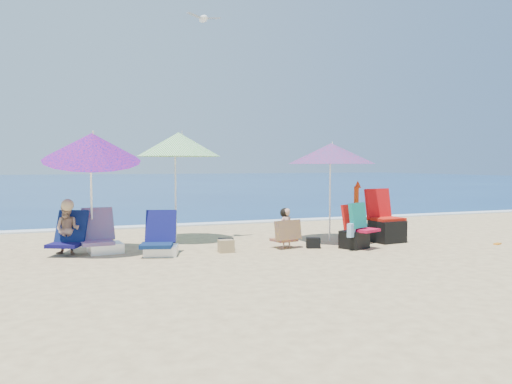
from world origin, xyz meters
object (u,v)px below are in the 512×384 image
object	(u,v)px
furled_umbrella	(356,210)
camp_chair_right	(355,232)
umbrella_striped	(179,145)
chair_navy	(160,243)
camp_chair_left	(386,226)
chair_rainbow	(102,241)
person_center	(286,229)
umbrella_blue	(92,147)
person_left	(68,229)
seagull	(203,19)
umbrella_turquoise	(331,154)

from	to	relation	value
furled_umbrella	camp_chair_right	xyz separation A→B (m)	(-0.27, -0.39, -0.40)
umbrella_striped	chair_navy	world-z (taller)	umbrella_striped
umbrella_striped	camp_chair_left	xyz separation A→B (m)	(4.08, -1.71, -1.74)
chair_rainbow	person_center	xyz separation A→B (m)	(3.43, -0.78, 0.17)
umbrella_blue	person_left	size ratio (longest dim) A/B	2.34
chair_rainbow	person_left	distance (m)	0.64
person_left	chair_navy	bearing A→B (deg)	-22.47
umbrella_blue	person_center	distance (m)	3.97
furled_umbrella	person_center	xyz separation A→B (m)	(-1.51, 0.13, -0.34)
furled_umbrella	chair_rainbow	distance (m)	5.04
furled_umbrella	chair_rainbow	bearing A→B (deg)	169.59
person_left	seagull	size ratio (longest dim) A/B	1.34
umbrella_blue	chair_rainbow	bearing A→B (deg)	40.22
furled_umbrella	seagull	size ratio (longest dim) A/B	1.73
furled_umbrella	chair_navy	size ratio (longest dim) A/B	1.52
chair_navy	camp_chair_left	distance (m)	4.79
camp_chair_right	seagull	distance (m)	5.39
chair_rainbow	person_left	xyz separation A→B (m)	(-0.60, -0.02, 0.25)
camp_chair_left	chair_navy	bearing A→B (deg)	178.81
umbrella_striped	chair_navy	distance (m)	2.56
umbrella_turquoise	umbrella_striped	distance (m)	3.26
camp_chair_left	seagull	bearing A→B (deg)	158.77
furled_umbrella	person_center	world-z (taller)	furled_umbrella
camp_chair_left	camp_chair_right	world-z (taller)	camp_chair_left
chair_navy	person_center	xyz separation A→B (m)	(2.46, -0.11, 0.17)
furled_umbrella	camp_chair_left	bearing A→B (deg)	10.06
umbrella_blue	person_center	bearing A→B (deg)	-10.13
umbrella_turquoise	chair_rainbow	xyz separation A→B (m)	(-4.70, 0.27, -1.66)
person_center	camp_chair_right	bearing A→B (deg)	-22.73
chair_navy	seagull	xyz separation A→B (m)	(1.18, 1.30, 4.47)
camp_chair_left	umbrella_striped	bearing A→B (deg)	157.27
chair_rainbow	person_center	distance (m)	3.52
person_left	seagull	bearing A→B (deg)	13.36
umbrella_blue	person_left	bearing A→B (deg)	164.53
camp_chair_left	person_center	xyz separation A→B (m)	(-2.33, -0.01, 0.05)
umbrella_turquoise	seagull	distance (m)	3.90
chair_rainbow	camp_chair_left	size ratio (longest dim) A/B	0.73
umbrella_turquoise	person_left	bearing A→B (deg)	177.21
furled_umbrella	camp_chair_right	distance (m)	0.62
umbrella_turquoise	seagull	xyz separation A→B (m)	(-2.54, 0.91, 2.81)
umbrella_striped	chair_rainbow	world-z (taller)	umbrella_striped
camp_chair_left	camp_chair_right	bearing A→B (deg)	-153.67
umbrella_turquoise	camp_chair_left	bearing A→B (deg)	-24.83
umbrella_turquoise	umbrella_striped	bearing A→B (deg)	158.01
umbrella_striped	chair_navy	bearing A→B (deg)	-113.73
person_center	chair_navy	bearing A→B (deg)	177.34
chair_rainbow	camp_chair_right	size ratio (longest dim) A/B	0.91
chair_rainbow	camp_chair_right	world-z (taller)	camp_chair_right
chair_rainbow	person_center	size ratio (longest dim) A/B	1.04
umbrella_striped	person_center	distance (m)	2.98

